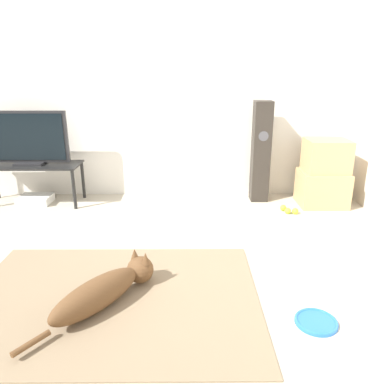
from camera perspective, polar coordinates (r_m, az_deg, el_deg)
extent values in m
plane|color=#BCB29E|center=(2.82, -13.46, -14.04)|extent=(12.00, 12.00, 0.00)
cube|color=silver|center=(4.45, -8.75, 15.55)|extent=(8.00, 0.06, 2.55)
cube|color=#847056|center=(2.68, -12.01, -15.59)|extent=(1.97, 1.42, 0.01)
ellipsoid|color=brown|center=(2.54, -14.38, -14.93)|extent=(0.56, 0.66, 0.22)
sphere|color=brown|center=(2.76, -7.90, -11.64)|extent=(0.19, 0.19, 0.19)
cone|color=brown|center=(2.75, -8.73, -9.34)|extent=(0.06, 0.06, 0.09)
cone|color=brown|center=(2.68, -7.10, -10.01)|extent=(0.06, 0.06, 0.09)
cylinder|color=brown|center=(2.37, -23.32, -20.40)|extent=(0.16, 0.20, 0.03)
cylinder|color=blue|center=(2.54, 18.38, -18.31)|extent=(0.26, 0.26, 0.02)
torus|color=blue|center=(2.54, 18.40, -18.18)|extent=(0.26, 0.26, 0.02)
cube|color=tan|center=(4.46, 19.21, 0.55)|extent=(0.51, 0.43, 0.39)
cube|color=tan|center=(4.38, 19.80, 5.22)|extent=(0.46, 0.38, 0.36)
cube|color=#2D2823|center=(4.34, 10.44, 5.99)|extent=(0.20, 0.20, 1.14)
cylinder|color=#4C4C51|center=(4.21, 10.85, 8.35)|extent=(0.11, 0.00, 0.11)
cube|color=black|center=(4.55, -23.36, 3.78)|extent=(1.08, 0.42, 0.02)
cylinder|color=black|center=(4.27, -17.54, 0.34)|extent=(0.04, 0.04, 0.44)
cylinder|color=black|center=(4.61, -16.27, 1.76)|extent=(0.04, 0.04, 0.44)
cube|color=#232326|center=(4.55, -23.40, 4.06)|extent=(0.31, 0.20, 0.03)
cube|color=#232326|center=(4.50, -23.84, 7.70)|extent=(0.89, 0.04, 0.56)
cube|color=black|center=(4.48, -23.93, 7.65)|extent=(0.82, 0.01, 0.51)
sphere|color=#C6E033|center=(4.14, 15.46, -2.82)|extent=(0.07, 0.07, 0.07)
sphere|color=#C6E033|center=(4.20, 13.73, -2.36)|extent=(0.07, 0.07, 0.07)
sphere|color=#C6E033|center=(4.12, 14.38, -2.79)|extent=(0.07, 0.07, 0.07)
cube|color=white|center=(4.66, -22.76, -1.06)|extent=(0.35, 0.28, 0.09)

